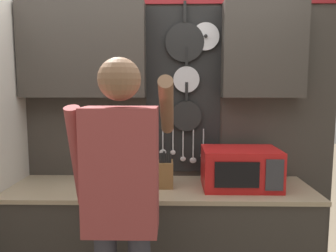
{
  "coord_description": "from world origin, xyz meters",
  "views": [
    {
      "loc": [
        0.1,
        -2.3,
        1.63
      ],
      "look_at": [
        0.05,
        0.19,
        1.33
      ],
      "focal_mm": 35.0,
      "sensor_mm": 36.0,
      "label": 1
    }
  ],
  "objects_px": {
    "microwave": "(240,168)",
    "person": "(122,195)",
    "utensil_crock": "(103,174)",
    "knife_block": "(165,174)"
  },
  "relations": [
    {
      "from": "utensil_crock",
      "to": "microwave",
      "type": "bearing_deg",
      "value": -0.12
    },
    {
      "from": "knife_block",
      "to": "person",
      "type": "height_order",
      "value": "person"
    },
    {
      "from": "microwave",
      "to": "person",
      "type": "distance_m",
      "value": 0.98
    },
    {
      "from": "microwave",
      "to": "person",
      "type": "relative_size",
      "value": 0.3
    },
    {
      "from": "microwave",
      "to": "knife_block",
      "type": "distance_m",
      "value": 0.54
    },
    {
      "from": "microwave",
      "to": "person",
      "type": "bearing_deg",
      "value": -139.43
    },
    {
      "from": "microwave",
      "to": "utensil_crock",
      "type": "distance_m",
      "value": 0.99
    },
    {
      "from": "person",
      "to": "microwave",
      "type": "bearing_deg",
      "value": 40.57
    },
    {
      "from": "microwave",
      "to": "utensil_crock",
      "type": "relative_size",
      "value": 1.52
    },
    {
      "from": "microwave",
      "to": "person",
      "type": "height_order",
      "value": "person"
    }
  ]
}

